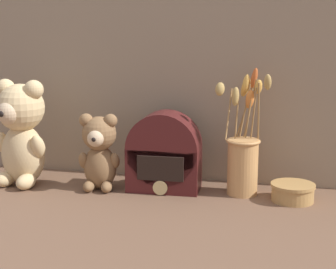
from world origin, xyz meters
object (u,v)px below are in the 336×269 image
teddy_bear_large (21,131)px  flower_vase (243,155)px  vintage_radio (164,156)px  decorative_tin_tall (293,192)px  teddy_bear_medium (99,150)px

teddy_bear_large → flower_vase: flower_vase is taller
teddy_bear_large → vintage_radio: 0.42m
vintage_radio → decorative_tin_tall: (0.35, -0.01, -0.07)m
teddy_bear_medium → decorative_tin_tall: teddy_bear_medium is taller
teddy_bear_large → teddy_bear_medium: teddy_bear_large is taller
teddy_bear_medium → flower_vase: size_ratio=0.63×
teddy_bear_large → vintage_radio: (0.41, 0.05, -0.06)m
teddy_bear_medium → flower_vase: flower_vase is taller
teddy_bear_medium → flower_vase: (0.39, 0.06, -0.00)m
flower_vase → decorative_tin_tall: 0.16m
flower_vase → teddy_bear_medium: bearing=-171.6°
vintage_radio → teddy_bear_medium: bearing=-166.5°
vintage_radio → flower_vase: bearing=4.2°
teddy_bear_large → vintage_radio: size_ratio=1.38×
teddy_bear_medium → decorative_tin_tall: (0.53, 0.03, -0.09)m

